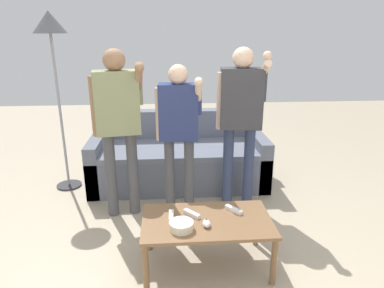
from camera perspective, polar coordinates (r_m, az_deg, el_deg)
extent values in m
plane|color=tan|center=(2.99, 0.96, -17.33)|extent=(12.00, 12.00, 0.00)
cube|color=slate|center=(4.10, -2.20, -3.64)|extent=(2.01, 0.87, 0.41)
cube|color=slate|center=(3.96, -2.20, -0.87)|extent=(1.73, 0.75, 0.06)
cube|color=slate|center=(4.30, -2.44, 3.08)|extent=(2.01, 0.18, 0.40)
cube|color=slate|center=(4.15, -15.26, -2.75)|extent=(0.14, 0.87, 0.59)
cube|color=slate|center=(4.21, 10.65, -2.12)|extent=(0.14, 0.87, 0.59)
cube|color=brown|center=(2.62, 2.51, -12.68)|extent=(0.97, 0.55, 0.03)
cylinder|color=brown|center=(2.53, -7.69, -19.73)|extent=(0.04, 0.04, 0.38)
cylinder|color=brown|center=(2.63, 13.42, -18.49)|extent=(0.04, 0.04, 0.38)
cylinder|color=brown|center=(2.93, -7.17, -13.87)|extent=(0.04, 0.04, 0.38)
cylinder|color=brown|center=(3.01, 10.67, -13.06)|extent=(0.04, 0.04, 0.38)
cylinder|color=beige|center=(2.49, -1.78, -13.41)|extent=(0.17, 0.17, 0.06)
ellipsoid|color=white|center=(2.53, 2.42, -13.03)|extent=(0.06, 0.09, 0.05)
cylinder|color=#4C4C51|center=(2.52, 2.40, -12.36)|extent=(0.02, 0.02, 0.01)
cylinder|color=#2D2D33|center=(4.32, -19.70, -6.44)|extent=(0.28, 0.28, 0.02)
cylinder|color=gray|center=(4.05, -21.00, 4.64)|extent=(0.03, 0.03, 1.69)
cone|color=#4C4C51|center=(3.95, -22.65, 18.20)|extent=(0.34, 0.34, 0.22)
cylinder|color=#47474C|center=(3.40, -13.30, -5.10)|extent=(0.10, 0.10, 0.83)
cylinder|color=#47474C|center=(3.40, -9.78, -4.85)|extent=(0.10, 0.10, 0.83)
cube|color=gray|center=(3.19, -12.34, 6.72)|extent=(0.42, 0.27, 0.57)
sphere|color=#936B4C|center=(3.14, -12.82, 13.45)|extent=(0.20, 0.20, 0.20)
cylinder|color=#936B4C|center=(3.20, -15.87, 5.99)|extent=(0.07, 0.07, 0.54)
cylinder|color=gray|center=(3.18, -8.87, 8.89)|extent=(0.07, 0.07, 0.27)
cylinder|color=#936B4C|center=(3.05, -8.83, 11.10)|extent=(0.10, 0.22, 0.26)
sphere|color=#936B4C|center=(2.94, -8.73, 12.43)|extent=(0.08, 0.08, 0.08)
cylinder|color=#47474C|center=(3.40, -3.72, -5.29)|extent=(0.10, 0.10, 0.76)
cylinder|color=#47474C|center=(3.39, -0.49, -5.30)|extent=(0.10, 0.10, 0.76)
cube|color=navy|center=(3.19, -2.24, 5.33)|extent=(0.38, 0.22, 0.52)
sphere|color=beige|center=(3.13, -2.32, 11.46)|extent=(0.18, 0.18, 0.18)
cylinder|color=beige|center=(3.21, -5.48, 4.90)|extent=(0.07, 0.07, 0.50)
cylinder|color=navy|center=(3.17, 1.03, 7.09)|extent=(0.07, 0.07, 0.25)
cylinder|color=beige|center=(3.05, 1.08, 9.03)|extent=(0.07, 0.20, 0.23)
sphere|color=beige|center=(2.94, 1.12, 10.16)|extent=(0.07, 0.07, 0.07)
cylinder|color=#2D3856|center=(3.52, 5.97, -3.82)|extent=(0.10, 0.10, 0.84)
cylinder|color=#2D3856|center=(3.55, 9.34, -3.81)|extent=(0.10, 0.10, 0.84)
cube|color=#38383D|center=(3.33, 8.18, 7.49)|extent=(0.42, 0.24, 0.58)
sphere|color=beige|center=(3.28, 8.48, 13.96)|extent=(0.20, 0.20, 0.20)
cylinder|color=beige|center=(3.32, 4.73, 7.11)|extent=(0.07, 0.07, 0.54)
cylinder|color=#38383D|center=(3.35, 11.69, 9.25)|extent=(0.07, 0.07, 0.27)
cylinder|color=beige|center=(3.26, 12.08, 12.12)|extent=(0.09, 0.28, 0.18)
sphere|color=beige|center=(3.19, 12.44, 14.15)|extent=(0.08, 0.08, 0.08)
cube|color=white|center=(2.74, 6.93, -10.75)|extent=(0.12, 0.14, 0.03)
cylinder|color=silver|center=(2.74, 6.49, -10.25)|extent=(0.01, 0.01, 0.00)
cube|color=silver|center=(2.70, 7.70, -10.77)|extent=(0.02, 0.02, 0.00)
cube|color=white|center=(2.66, -0.06, -11.50)|extent=(0.13, 0.14, 0.03)
cylinder|color=silver|center=(2.67, -0.48, -10.98)|extent=(0.01, 0.01, 0.00)
cube|color=silver|center=(2.63, 0.67, -11.52)|extent=(0.02, 0.02, 0.00)
cube|color=white|center=(2.64, -3.46, -11.82)|extent=(0.04, 0.15, 0.03)
cylinder|color=silver|center=(2.65, -3.46, -11.22)|extent=(0.01, 0.01, 0.00)
cube|color=silver|center=(2.59, -3.48, -11.98)|extent=(0.02, 0.02, 0.00)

